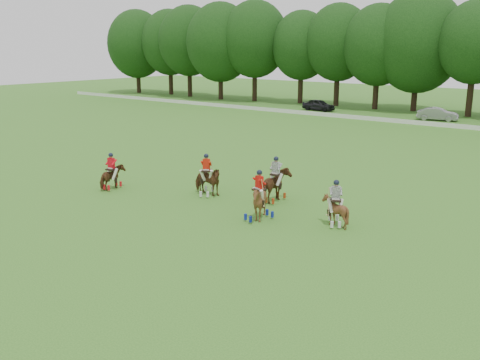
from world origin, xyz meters
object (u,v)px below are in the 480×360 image
Objects in this scene: car_mid at (438,114)px; polo_ball at (246,215)px; polo_red_c at (259,202)px; polo_red_b at (207,181)px; polo_red_a at (112,177)px; polo_stripe_b at (335,210)px; polo_stripe_a at (276,185)px; car_left at (319,105)px.

car_mid reaches higher than polo_ball.
polo_red_c is at bearing 174.61° from car_mid.
polo_red_b is at bearing 160.52° from polo_red_c.
polo_red_a is 0.98× the size of polo_stripe_b.
polo_stripe_b reaches higher than car_mid.
polo_red_b reaches higher than polo_red_a.
polo_stripe_a is at bearing 19.43° from polo_red_b.
polo_red_c is 3.16m from polo_stripe_a.
polo_red_a is at bearing -154.99° from polo_red_b.
polo_red_c is at bearing -150.28° from car_left.
polo_red_b is (14.98, -37.72, 0.11)m from car_left.
car_mid is at bearing 102.10° from polo_stripe_b.
polo_red_c is at bearing -154.52° from polo_stripe_b.
car_left is 1.74× the size of polo_stripe_a.
polo_red_b is at bearing 25.01° from polo_red_a.
polo_red_c is 1.00× the size of polo_stripe_a.
polo_red_a reaches higher than car_mid.
polo_red_b is 0.96× the size of polo_red_c.
car_mid is 1.77× the size of polo_red_c.
polo_stripe_a is (3.63, 1.28, 0.06)m from polo_red_b.
polo_stripe_a is at bearing -149.82° from car_left.
polo_stripe_a is (3.88, -36.44, 0.18)m from car_mid.
polo_red_c reaches higher than polo_stripe_b.
polo_red_b reaches higher than car_left.
polo_red_a is (9.95, -40.06, 0.03)m from car_left.
polo_red_b reaches higher than polo_stripe_b.
polo_ball is (18.81, -39.21, -0.67)m from car_left.
polo_red_c is (5.00, -39.39, 0.17)m from car_mid.
polo_stripe_a reaches higher than polo_red_b.
polo_red_a is 23.20× the size of polo_ball.
polo_red_b reaches higher than car_mid.
car_left is 43.50m from polo_ball.
car_mid is 36.65m from polo_stripe_a.
polo_red_a reaches higher than car_left.
polo_red_b reaches higher than polo_ball.
polo_red_a is 9.38m from polo_stripe_a.
polo_ball is at bearing -85.72° from polo_stripe_a.
polo_stripe_a is at bearing 110.64° from polo_red_c.
car_mid is (14.72, 0.00, -0.01)m from car_left.
polo_stripe_a is at bearing 160.97° from polo_stripe_b.
car_mid is at bearing 83.21° from polo_red_a.
polo_stripe_a is at bearing 94.28° from polo_ball.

